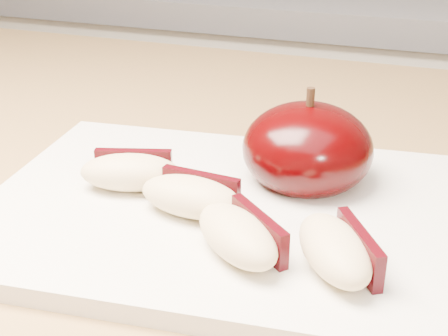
% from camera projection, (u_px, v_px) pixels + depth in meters
% --- Properties ---
extents(back_cabinet, '(2.40, 0.62, 0.94)m').
position_uv_depth(back_cabinet, '(397.00, 226.00, 1.24)').
color(back_cabinet, silver).
rests_on(back_cabinet, ground).
extents(cutting_board, '(0.33, 0.26, 0.01)m').
position_uv_depth(cutting_board, '(224.00, 211.00, 0.40)').
color(cutting_board, silver).
rests_on(cutting_board, island_counter).
extents(apple_half, '(0.10, 0.10, 0.07)m').
position_uv_depth(apple_half, '(307.00, 149.00, 0.42)').
color(apple_half, black).
rests_on(apple_half, cutting_board).
extents(apple_wedge_a, '(0.07, 0.05, 0.02)m').
position_uv_depth(apple_wedge_a, '(131.00, 171.00, 0.42)').
color(apple_wedge_a, beige).
rests_on(apple_wedge_a, cutting_board).
extents(apple_wedge_b, '(0.07, 0.04, 0.02)m').
position_uv_depth(apple_wedge_b, '(192.00, 196.00, 0.38)').
color(apple_wedge_b, beige).
rests_on(apple_wedge_b, cutting_board).
extents(apple_wedge_c, '(0.07, 0.07, 0.02)m').
position_uv_depth(apple_wedge_c, '(240.00, 235.00, 0.34)').
color(apple_wedge_c, beige).
rests_on(apple_wedge_c, cutting_board).
extents(apple_wedge_d, '(0.06, 0.07, 0.02)m').
position_uv_depth(apple_wedge_d, '(337.00, 249.00, 0.33)').
color(apple_wedge_d, beige).
rests_on(apple_wedge_d, cutting_board).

